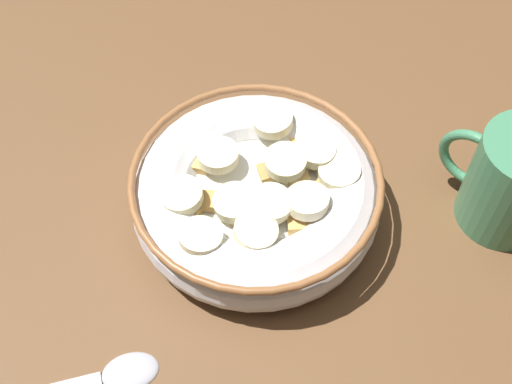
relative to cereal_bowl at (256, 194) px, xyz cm
name	(u,v)px	position (x,y,z in cm)	size (l,w,h in cm)	color
ground_plane	(256,219)	(0.04, 0.00, -3.81)	(122.87, 122.87, 2.00)	brown
cereal_bowl	(256,194)	(0.00, 0.00, 0.00)	(19.59, 19.59, 5.69)	silver
spoon	(92,379)	(0.45, 18.13, -2.48)	(11.47, 14.16, 0.80)	#A5A5AD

